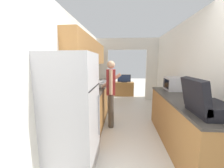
{
  "coord_description": "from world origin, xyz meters",
  "views": [
    {
      "loc": [
        -0.17,
        -1.15,
        1.57
      ],
      "look_at": [
        -0.44,
        2.35,
        1.0
      ],
      "focal_mm": 22.0,
      "sensor_mm": 36.0,
      "label": 1
    }
  ],
  "objects_px": {
    "person": "(111,92)",
    "television": "(124,79)",
    "tv_cabinet": "(124,89)",
    "range_oven": "(100,95)",
    "microwave": "(174,84)",
    "knife": "(101,80)",
    "suitcase": "(205,104)",
    "refrigerator": "(73,112)"
  },
  "relations": [
    {
      "from": "person",
      "to": "television",
      "type": "height_order",
      "value": "person"
    },
    {
      "from": "person",
      "to": "tv_cabinet",
      "type": "height_order",
      "value": "person"
    },
    {
      "from": "range_oven",
      "to": "microwave",
      "type": "distance_m",
      "value": 2.36
    },
    {
      "from": "person",
      "to": "television",
      "type": "relative_size",
      "value": 2.66
    },
    {
      "from": "range_oven",
      "to": "tv_cabinet",
      "type": "xyz_separation_m",
      "value": [
        0.82,
        1.89,
        -0.15
      ]
    },
    {
      "from": "range_oven",
      "to": "knife",
      "type": "bearing_deg",
      "value": 93.08
    },
    {
      "from": "microwave",
      "to": "knife",
      "type": "height_order",
      "value": "microwave"
    },
    {
      "from": "knife",
      "to": "suitcase",
      "type": "bearing_deg",
      "value": -43.85
    },
    {
      "from": "range_oven",
      "to": "suitcase",
      "type": "relative_size",
      "value": 1.92
    },
    {
      "from": "range_oven",
      "to": "knife",
      "type": "height_order",
      "value": "range_oven"
    },
    {
      "from": "range_oven",
      "to": "knife",
      "type": "relative_size",
      "value": 3.2
    },
    {
      "from": "suitcase",
      "to": "range_oven",
      "type": "bearing_deg",
      "value": 123.18
    },
    {
      "from": "television",
      "to": "tv_cabinet",
      "type": "bearing_deg",
      "value": 90.0
    },
    {
      "from": "refrigerator",
      "to": "television",
      "type": "relative_size",
      "value": 2.82
    },
    {
      "from": "refrigerator",
      "to": "microwave",
      "type": "distance_m",
      "value": 2.37
    },
    {
      "from": "refrigerator",
      "to": "person",
      "type": "bearing_deg",
      "value": 71.45
    },
    {
      "from": "knife",
      "to": "television",
      "type": "bearing_deg",
      "value": 75.15
    },
    {
      "from": "refrigerator",
      "to": "knife",
      "type": "distance_m",
      "value": 3.04
    },
    {
      "from": "person",
      "to": "knife",
      "type": "height_order",
      "value": "person"
    },
    {
      "from": "person",
      "to": "microwave",
      "type": "xyz_separation_m",
      "value": [
        1.47,
        0.03,
        0.22
      ]
    },
    {
      "from": "microwave",
      "to": "suitcase",
      "type": "bearing_deg",
      "value": -96.33
    },
    {
      "from": "suitcase",
      "to": "tv_cabinet",
      "type": "relative_size",
      "value": 0.62
    },
    {
      "from": "tv_cabinet",
      "to": "television",
      "type": "height_order",
      "value": "television"
    },
    {
      "from": "microwave",
      "to": "knife",
      "type": "distance_m",
      "value": 2.58
    },
    {
      "from": "tv_cabinet",
      "to": "range_oven",
      "type": "bearing_deg",
      "value": -113.42
    },
    {
      "from": "refrigerator",
      "to": "range_oven",
      "type": "xyz_separation_m",
      "value": [
        -0.02,
        2.57,
        -0.38
      ]
    },
    {
      "from": "suitcase",
      "to": "television",
      "type": "relative_size",
      "value": 0.92
    },
    {
      "from": "person",
      "to": "suitcase",
      "type": "distance_m",
      "value": 1.98
    },
    {
      "from": "refrigerator",
      "to": "range_oven",
      "type": "distance_m",
      "value": 2.6
    },
    {
      "from": "person",
      "to": "knife",
      "type": "bearing_deg",
      "value": 13.74
    },
    {
      "from": "microwave",
      "to": "television",
      "type": "relative_size",
      "value": 0.76
    },
    {
      "from": "television",
      "to": "suitcase",
      "type": "bearing_deg",
      "value": -78.19
    },
    {
      "from": "microwave",
      "to": "knife",
      "type": "relative_size",
      "value": 1.39
    },
    {
      "from": "person",
      "to": "refrigerator",
      "type": "bearing_deg",
      "value": 158.79
    },
    {
      "from": "range_oven",
      "to": "knife",
      "type": "distance_m",
      "value": 0.66
    },
    {
      "from": "suitcase",
      "to": "television",
      "type": "xyz_separation_m",
      "value": [
        -0.95,
        4.56,
        -0.25
      ]
    },
    {
      "from": "range_oven",
      "to": "person",
      "type": "height_order",
      "value": "person"
    },
    {
      "from": "refrigerator",
      "to": "range_oven",
      "type": "bearing_deg",
      "value": 90.54
    },
    {
      "from": "person",
      "to": "suitcase",
      "type": "bearing_deg",
      "value": -141.46
    },
    {
      "from": "microwave",
      "to": "person",
      "type": "bearing_deg",
      "value": -178.69
    },
    {
      "from": "television",
      "to": "range_oven",
      "type": "bearing_deg",
      "value": -113.9
    },
    {
      "from": "suitcase",
      "to": "tv_cabinet",
      "type": "distance_m",
      "value": 4.75
    }
  ]
}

